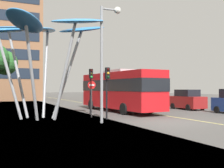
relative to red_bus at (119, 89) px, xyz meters
The scene contains 8 objects.
ground 9.19m from the red_bus, 98.35° to the right, with size 120.00×240.00×0.10m.
red_bus is the anchor object (origin of this frame).
leaf_sculpture 9.58m from the red_bus, 154.58° to the right, with size 9.28×9.75×7.34m.
traffic_light_kerb_near 6.73m from the red_bus, 122.23° to the right, with size 0.28×0.42×3.57m.
traffic_light_kerb_far 3.68m from the red_bus, 155.49° to the right, with size 0.28×0.42×3.74m.
car_parked_far 7.40m from the red_bus, ahead, with size 1.91×3.92×2.00m.
street_lamp 8.90m from the red_bus, 120.70° to the right, with size 1.39×0.44×7.32m.
no_entry_sign 5.73m from the red_bus, 135.91° to the right, with size 0.60×0.12×2.68m.
Camera 1 is at (-10.43, -14.56, 2.17)m, focal length 45.00 mm.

